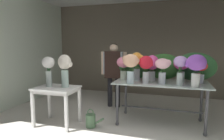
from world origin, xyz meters
The scene contains 20 objects.
ground_plane centered at (0.00, 1.87, 0.00)m, with size 8.22×8.22×0.00m, color beige.
wall_back centered at (0.00, 3.74, 1.38)m, with size 5.97×0.12×2.76m, color #706656.
wall_left centered at (-2.98, 1.87, 1.38)m, with size 0.12×3.86×2.76m, color silver.
display_table_glass centered at (0.54, 1.45, 0.68)m, with size 1.72×0.88×0.82m.
side_table_white centered at (-1.31, 0.80, 0.63)m, with size 0.77×0.58×0.73m.
florist centered at (-0.62, 2.19, 0.96)m, with size 0.64×0.24×1.54m.
foliage_backdrop centered at (0.64, 1.77, 1.07)m, with size 1.92×0.24×0.55m.
vase_fuchsia_ranunculus centered at (0.36, 1.54, 1.12)m, with size 0.29×0.27×0.50m.
vase_magenta_lilies centered at (0.90, 1.54, 1.11)m, with size 0.28×0.28×0.46m.
vase_peach_hydrangea centered at (0.02, 1.15, 1.16)m, with size 0.33×0.28×0.53m.
vase_crimson_snapdragons centered at (0.28, 1.24, 1.14)m, with size 0.26×0.25×0.50m.
vase_scarlet_roses centered at (1.23, 1.54, 1.07)m, with size 0.25×0.23×0.41m.
vase_violet_anemones centered at (1.12, 1.14, 1.16)m, with size 0.34×0.31×0.54m.
vase_blush_peonies centered at (0.58, 1.25, 1.12)m, with size 0.28×0.27×0.46m.
vase_rosy_carnations centered at (-0.20, 1.50, 1.11)m, with size 0.27×0.27×0.46m.
vase_sunset_freesia centered at (0.07, 1.49, 1.15)m, with size 0.25×0.22×0.55m.
vase_lilac_stock centered at (0.87, 1.24, 1.15)m, with size 0.24×0.24×0.51m.
vase_white_roses_tall centered at (-1.46, 0.80, 1.08)m, with size 0.23×0.23×0.57m.
vase_cream_lisianthus_tall centered at (-1.15, 0.86, 1.09)m, with size 0.28×0.24×0.61m.
watering_can centered at (-0.66, 0.88, 0.13)m, with size 0.35×0.18×0.34m.
Camera 1 is at (0.78, -2.36, 1.51)m, focal length 32.00 mm.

